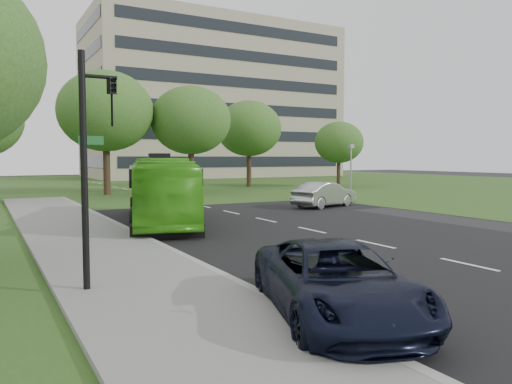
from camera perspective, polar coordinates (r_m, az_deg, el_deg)
ground at (r=20.36m, az=9.65°, el=-5.07°), size 160.00×160.00×0.00m
street_surfaces at (r=40.46m, az=-11.33°, el=-0.56°), size 120.00×120.00×0.15m
office_building at (r=85.49m, az=-5.04°, el=10.24°), size 40.10×20.10×25.00m
tree_park_b at (r=44.18m, az=-16.82°, el=8.83°), size 7.96×7.96×10.44m
tree_park_c at (r=45.40m, az=-7.47°, el=8.11°), size 7.18×7.18×9.54m
tree_park_d at (r=53.59m, az=-0.82°, el=7.25°), size 6.96×6.96×9.21m
tree_park_e at (r=55.05m, az=9.46°, el=5.61°), size 5.29×5.29×7.05m
bus at (r=24.54m, az=-10.86°, el=0.16°), size 5.51×11.63×3.16m
sedan at (r=32.19m, az=7.84°, el=-0.29°), size 5.18×3.13×1.61m
suv at (r=10.10m, az=9.17°, el=-10.05°), size 4.07×5.88×1.49m
traffic_light at (r=12.06m, az=-18.27°, el=4.24°), size 0.91×0.27×5.59m
camera_pole at (r=39.37m, az=10.80°, el=3.22°), size 0.40×0.37×4.19m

